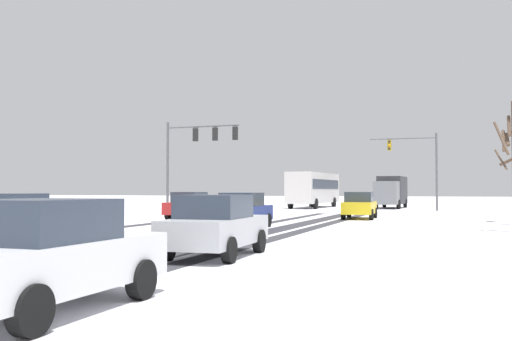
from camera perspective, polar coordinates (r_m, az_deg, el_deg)
name	(u,v)px	position (r m, az deg, el deg)	size (l,w,h in m)	color
wheel_track_left_lane	(109,228)	(27.20, -14.22, -5.53)	(0.89, 39.09, 0.01)	#38383D
wheel_track_right_lane	(265,232)	(23.98, 0.89, -6.08)	(1.10, 39.09, 0.01)	#38383D
wheel_track_center	(294,233)	(23.63, 3.76, -6.14)	(0.72, 39.09, 0.01)	#38383D
wheel_track_oncoming	(222,231)	(24.63, -3.34, -5.97)	(0.73, 39.09, 0.01)	#38383D
sidewalk_kerb_right	(456,239)	(21.04, 19.02, -6.41)	(4.00, 39.09, 0.12)	white
traffic_signal_far_right	(418,158)	(50.65, 15.60, 1.16)	(5.58, 0.38, 6.50)	#56565B
traffic_signal_near_left	(196,146)	(40.31, -5.95, 2.41)	(5.48, 0.46, 6.50)	#56565B
car_yellow_cab_lead	(360,205)	(35.55, 10.13, -3.38)	(1.96, 4.17, 1.62)	yellow
car_red_second	(190,205)	(34.85, -6.49, -3.43)	(1.87, 4.12, 1.62)	red
car_blue_third	(243,210)	(26.38, -1.32, -3.93)	(1.93, 4.15, 1.62)	#233899
car_grey_fourth	(15,216)	(22.44, -22.53, -4.15)	(1.86, 4.11, 1.62)	slate
car_silver_fifth	(216,225)	(15.32, -3.98, -5.40)	(1.96, 4.16, 1.62)	#B7BABF
car_white_sixth	(45,255)	(8.95, -19.99, -7.80)	(1.86, 4.12, 1.62)	silver
bus_oncoming	(314,187)	(57.12, 5.71, -1.65)	(2.97, 11.08, 3.38)	silver
box_truck_delivery	(391,191)	(56.63, 13.11, -1.97)	(2.56, 7.49, 3.02)	slate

